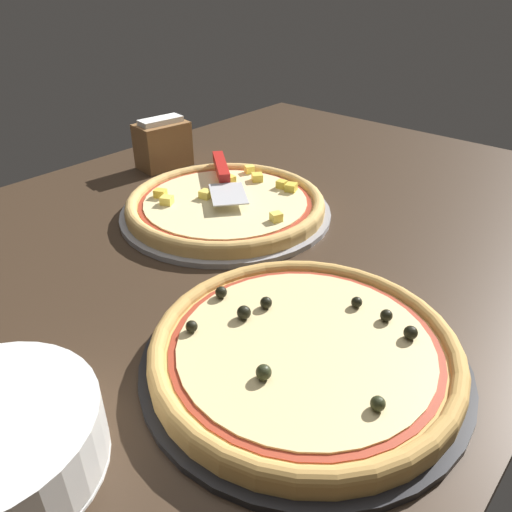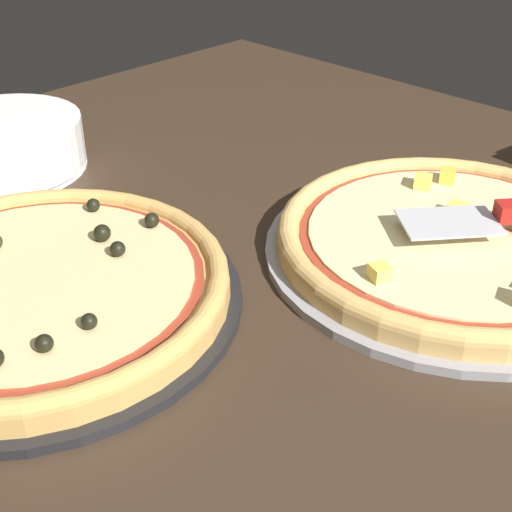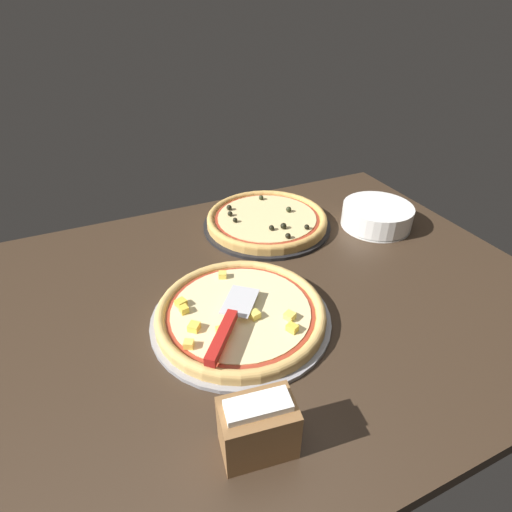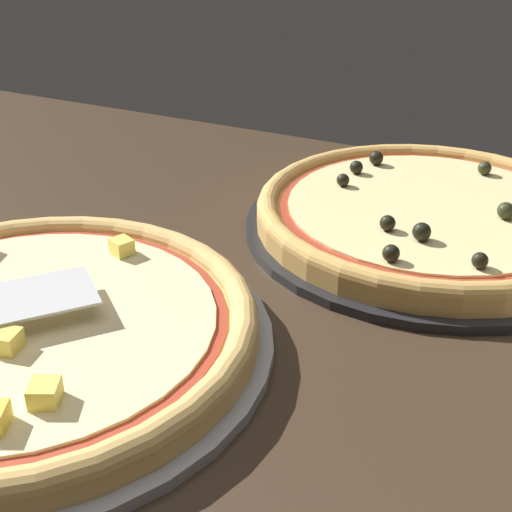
% 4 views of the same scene
% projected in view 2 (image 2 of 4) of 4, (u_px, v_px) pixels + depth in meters
% --- Properties ---
extents(ground_plane, '(1.56, 1.07, 0.04)m').
position_uv_depth(ground_plane, '(398.00, 289.00, 0.76)').
color(ground_plane, '#38281C').
extents(pizza_pan_front, '(0.41, 0.41, 0.01)m').
position_uv_depth(pizza_pan_front, '(451.00, 253.00, 0.78)').
color(pizza_pan_front, '#939399').
rests_on(pizza_pan_front, ground_plane).
extents(pizza_front, '(0.38, 0.38, 0.04)m').
position_uv_depth(pizza_front, '(453.00, 238.00, 0.77)').
color(pizza_front, '#DBAD60').
rests_on(pizza_front, pizza_pan_front).
extents(pizza_pan_back, '(0.40, 0.40, 0.01)m').
position_uv_depth(pizza_pan_back, '(40.00, 302.00, 0.70)').
color(pizza_pan_back, black).
rests_on(pizza_pan_back, ground_plane).
extents(pizza_back, '(0.38, 0.38, 0.04)m').
position_uv_depth(pizza_back, '(36.00, 285.00, 0.69)').
color(pizza_back, tan).
rests_on(pizza_back, pizza_pan_back).
extents(plate_stack, '(0.22, 0.22, 0.07)m').
position_uv_depth(plate_stack, '(2.00, 145.00, 0.96)').
color(plate_stack, white).
rests_on(plate_stack, ground_plane).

